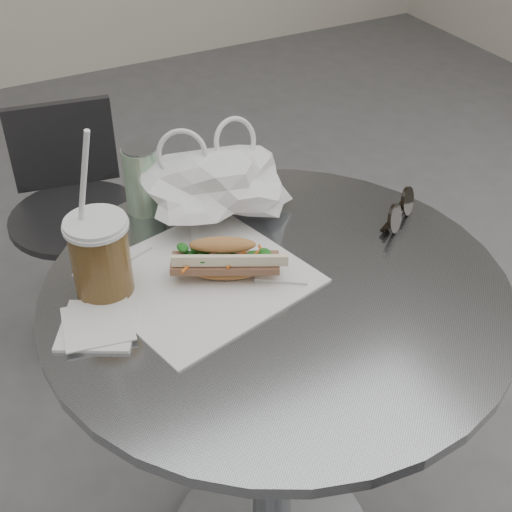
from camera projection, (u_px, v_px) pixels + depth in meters
name	position (u px, v px, depth m)	size (l,w,h in m)	color
cafe_table	(274.00, 402.00, 1.31)	(0.76, 0.76, 0.74)	slate
chair_far	(82.00, 246.00, 1.98)	(0.36, 0.38, 0.67)	#313033
sandwich_paper	(201.00, 278.00, 1.16)	(0.31, 0.29, 0.00)	white
banh_mi	(224.00, 259.00, 1.14)	(0.23, 0.17, 0.07)	#C8874B
iced_coffee	(100.00, 255.00, 1.10)	(0.10, 0.10, 0.29)	brown
sunglasses	(399.00, 212.00, 1.29)	(0.11, 0.08, 0.05)	black
plastic_bag	(216.00, 186.00, 1.27)	(0.25, 0.19, 0.13)	white
napkin_stack	(98.00, 325.00, 1.07)	(0.15, 0.15, 0.01)	white
drink_can	(143.00, 179.00, 1.29)	(0.07, 0.07, 0.13)	#63AA6B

